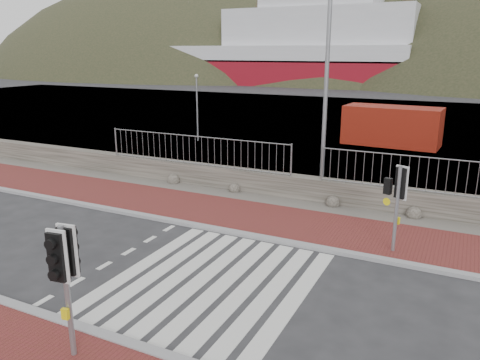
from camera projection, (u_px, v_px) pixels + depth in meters
The scene contains 16 objects.
ground at pixel (212, 282), 11.53m from camera, with size 220.00×220.00×0.00m, color #28282B.
sidewalk_far at pixel (279, 222), 15.41m from camera, with size 40.00×3.00×0.08m, color maroon.
kerb_near at pixel (135, 346), 8.92m from camera, with size 40.00×0.25×0.12m, color gray.
kerb_far at pixel (261, 238), 14.11m from camera, with size 40.00×0.25×0.12m, color gray.
zebra_crossing at pixel (212, 281), 11.52m from camera, with size 4.62×5.60×0.01m.
gravel_strip at pixel (299, 205), 17.14m from camera, with size 40.00×1.50×0.06m, color #59544C.
stone_wall at pixel (307, 188), 17.72m from camera, with size 40.00×0.60×0.90m, color #423F36.
railing at pixel (307, 154), 17.22m from camera, with size 18.07×0.07×1.22m.
quay at pixel (392, 125), 35.66m from camera, with size 120.00×40.00×0.50m, color #4C4C4F.
water at pixel (431, 91), 65.94m from camera, with size 220.00×50.00×0.05m, color #3F4C54.
ferry at pixel (282, 51), 79.30m from camera, with size 50.00×16.00×20.00m.
hills_backdrop at pixel (466, 203), 90.87m from camera, with size 254.00×90.00×100.00m.
traffic_signal_near at pixel (64, 265), 8.17m from camera, with size 0.40×0.27×2.62m.
traffic_signal_far at pixel (397, 191), 12.68m from camera, with size 0.62×0.38×2.53m.
streetlight at pixel (332, 61), 17.01m from camera, with size 1.83×0.90×9.09m.
shipping_container at pixel (392, 126), 27.93m from camera, with size 5.52×2.30×2.30m, color maroon.
Camera 1 is at (5.21, -9.07, 5.50)m, focal length 35.00 mm.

